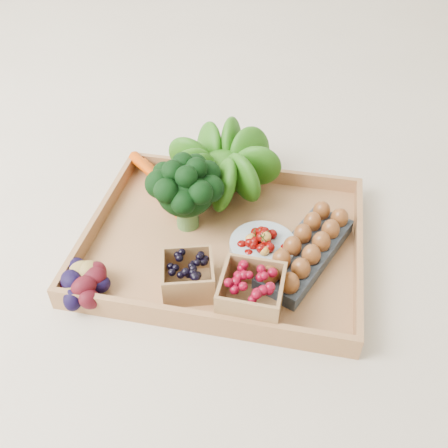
% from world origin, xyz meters
% --- Properties ---
extents(ground, '(4.00, 4.00, 0.00)m').
position_xyz_m(ground, '(0.00, 0.00, 0.00)').
color(ground, beige).
rests_on(ground, ground).
extents(tray, '(0.55, 0.45, 0.01)m').
position_xyz_m(tray, '(0.00, 0.00, 0.01)').
color(tray, '#A87446').
rests_on(tray, ground).
extents(carrots, '(0.19, 0.13, 0.04)m').
position_xyz_m(carrots, '(-0.18, 0.13, 0.04)').
color(carrots, '#C54104').
rests_on(carrots, tray).
extents(lettuce, '(0.16, 0.16, 0.16)m').
position_xyz_m(lettuce, '(-0.04, 0.17, 0.10)').
color(lettuce, '#234B0B').
rests_on(lettuce, tray).
extents(broccoli, '(0.15, 0.15, 0.12)m').
position_xyz_m(broccoli, '(-0.08, 0.03, 0.08)').
color(broccoli, black).
rests_on(broccoli, tray).
extents(cherry_bowl, '(0.13, 0.13, 0.03)m').
position_xyz_m(cherry_bowl, '(0.08, -0.03, 0.03)').
color(cherry_bowl, '#8C9EA5').
rests_on(cherry_bowl, tray).
extents(egg_carton, '(0.18, 0.27, 0.03)m').
position_xyz_m(egg_carton, '(0.17, -0.02, 0.03)').
color(egg_carton, '#383F47').
rests_on(egg_carton, tray).
extents(potatoes, '(0.13, 0.13, 0.07)m').
position_xyz_m(potatoes, '(-0.22, -0.18, 0.05)').
color(potatoes, '#3A0910').
rests_on(potatoes, tray).
extents(punnet_blackberry, '(0.12, 0.12, 0.06)m').
position_xyz_m(punnet_blackberry, '(-0.04, -0.14, 0.05)').
color(punnet_blackberry, black).
rests_on(punnet_blackberry, tray).
extents(punnet_raspberry, '(0.11, 0.11, 0.07)m').
position_xyz_m(punnet_raspberry, '(0.08, -0.16, 0.05)').
color(punnet_raspberry, maroon).
rests_on(punnet_raspberry, tray).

